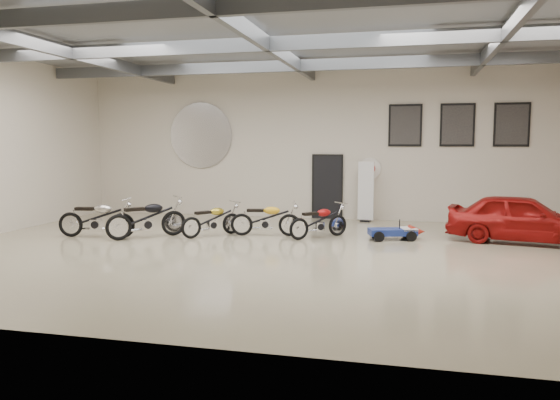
% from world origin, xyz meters
% --- Properties ---
extents(floor, '(16.00, 12.00, 0.01)m').
position_xyz_m(floor, '(0.00, 0.00, 0.00)').
color(floor, tan).
rests_on(floor, ground).
extents(ceiling, '(16.00, 12.00, 0.01)m').
position_xyz_m(ceiling, '(0.00, 0.00, 5.00)').
color(ceiling, gray).
rests_on(ceiling, back_wall).
extents(back_wall, '(16.00, 0.02, 5.00)m').
position_xyz_m(back_wall, '(0.00, 6.00, 2.50)').
color(back_wall, beige).
rests_on(back_wall, floor).
extents(ceiling_beams, '(15.80, 11.80, 0.32)m').
position_xyz_m(ceiling_beams, '(0.00, 0.00, 4.75)').
color(ceiling_beams, '#515558').
rests_on(ceiling_beams, ceiling).
extents(door, '(0.92, 0.08, 2.10)m').
position_xyz_m(door, '(0.50, 5.95, 1.05)').
color(door, black).
rests_on(door, back_wall).
extents(logo_plaque, '(2.30, 0.06, 1.16)m').
position_xyz_m(logo_plaque, '(-4.00, 5.95, 2.80)').
color(logo_plaque, silver).
rests_on(logo_plaque, back_wall).
extents(poster_left, '(1.05, 0.08, 1.35)m').
position_xyz_m(poster_left, '(3.00, 5.96, 3.10)').
color(poster_left, black).
rests_on(poster_left, back_wall).
extents(poster_mid, '(1.05, 0.08, 1.35)m').
position_xyz_m(poster_mid, '(4.60, 5.96, 3.10)').
color(poster_mid, black).
rests_on(poster_mid, back_wall).
extents(poster_right, '(1.05, 0.08, 1.35)m').
position_xyz_m(poster_right, '(6.20, 5.96, 3.10)').
color(poster_right, black).
rests_on(poster_right, back_wall).
extents(oil_sign, '(0.72, 0.10, 0.72)m').
position_xyz_m(oil_sign, '(1.90, 5.95, 1.70)').
color(oil_sign, white).
rests_on(oil_sign, back_wall).
extents(banner_stand, '(0.56, 0.33, 1.92)m').
position_xyz_m(banner_stand, '(1.82, 5.50, 0.96)').
color(banner_stand, white).
rests_on(banner_stand, floor).
extents(motorcycle_silver, '(2.15, 0.93, 1.08)m').
position_xyz_m(motorcycle_silver, '(-5.00, 0.83, 0.54)').
color(motorcycle_silver, silver).
rests_on(motorcycle_silver, floor).
extents(motorcycle_black, '(2.00, 1.94, 1.11)m').
position_xyz_m(motorcycle_black, '(-3.64, 1.07, 0.55)').
color(motorcycle_black, silver).
rests_on(motorcycle_black, floor).
extents(motorcycle_gold, '(1.59, 1.73, 0.94)m').
position_xyz_m(motorcycle_gold, '(-2.04, 1.74, 0.47)').
color(motorcycle_gold, silver).
rests_on(motorcycle_gold, floor).
extents(motorcycle_yellow, '(1.95, 0.88, 0.98)m').
position_xyz_m(motorcycle_yellow, '(-0.63, 2.12, 0.49)').
color(motorcycle_yellow, silver).
rests_on(motorcycle_yellow, floor).
extents(motorcycle_red, '(1.68, 1.65, 0.94)m').
position_xyz_m(motorcycle_red, '(0.84, 2.15, 0.47)').
color(motorcycle_red, silver).
rests_on(motorcycle_red, floor).
extents(go_kart, '(1.64, 1.09, 0.55)m').
position_xyz_m(go_kart, '(2.90, 2.37, 0.27)').
color(go_kart, navy).
rests_on(go_kart, floor).
extents(vintage_car, '(2.15, 3.87, 1.25)m').
position_xyz_m(vintage_car, '(6.00, 2.70, 0.62)').
color(vintage_car, maroon).
rests_on(vintage_car, floor).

